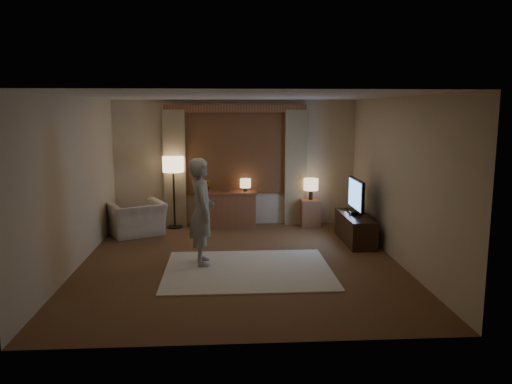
{
  "coord_description": "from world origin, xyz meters",
  "views": [
    {
      "loc": [
        -0.23,
        -7.6,
        2.41
      ],
      "look_at": [
        0.29,
        0.6,
        1.04
      ],
      "focal_mm": 35.0,
      "sensor_mm": 36.0,
      "label": 1
    }
  ],
  "objects": [
    {
      "name": "rug",
      "position": [
        0.11,
        -0.37,
        0.01
      ],
      "size": [
        2.5,
        2.0,
        0.02
      ],
      "primitive_type": "cube",
      "color": "beige",
      "rests_on": "floor"
    },
    {
      "name": "side_table",
      "position": [
        1.54,
        2.45,
        0.28
      ],
      "size": [
        0.4,
        0.4,
        0.56
      ],
      "primitive_type": "cube",
      "color": "brown",
      "rests_on": "floor"
    },
    {
      "name": "tv_stand",
      "position": [
        2.15,
        1.17,
        0.25
      ],
      "size": [
        0.45,
        1.4,
        0.5
      ],
      "primitive_type": "cube",
      "color": "black",
      "rests_on": "floor"
    },
    {
      "name": "room",
      "position": [
        0.0,
        0.5,
        1.33
      ],
      "size": [
        5.04,
        5.54,
        2.64
      ],
      "color": "brown",
      "rests_on": "ground"
    },
    {
      "name": "person",
      "position": [
        -0.59,
        -0.03,
        0.85
      ],
      "size": [
        0.48,
        0.65,
        1.66
      ],
      "primitive_type": "imported",
      "rotation": [
        0.0,
        0.0,
        1.71
      ],
      "color": "#A8A49B",
      "rests_on": "rug"
    },
    {
      "name": "plant",
      "position": [
        -0.61,
        2.5,
        0.85
      ],
      "size": [
        0.17,
        0.13,
        0.3
      ],
      "primitive_type": "imported",
      "color": "#999999",
      "rests_on": "sideboard"
    },
    {
      "name": "table_lamp_sideboard",
      "position": [
        0.19,
        2.5,
        0.9
      ],
      "size": [
        0.22,
        0.22,
        0.3
      ],
      "color": "black",
      "rests_on": "sideboard"
    },
    {
      "name": "sideboard",
      "position": [
        -0.21,
        2.5,
        0.35
      ],
      "size": [
        1.2,
        0.4,
        0.7
      ],
      "primitive_type": "cube",
      "color": "brown",
      "rests_on": "floor"
    },
    {
      "name": "picture_frame",
      "position": [
        -0.21,
        2.5,
        0.8
      ],
      "size": [
        0.16,
        0.02,
        0.2
      ],
      "primitive_type": "cube",
      "color": "brown",
      "rests_on": "sideboard"
    },
    {
      "name": "table_lamp_side",
      "position": [
        1.54,
        2.45,
        0.87
      ],
      "size": [
        0.3,
        0.3,
        0.44
      ],
      "color": "black",
      "rests_on": "side_table"
    },
    {
      "name": "floor_lamp",
      "position": [
        -1.26,
        2.5,
        1.23
      ],
      "size": [
        0.43,
        0.43,
        1.47
      ],
      "color": "black",
      "rests_on": "floor"
    },
    {
      "name": "armchair",
      "position": [
        -1.93,
        1.92,
        0.32
      ],
      "size": [
        1.27,
        1.22,
        0.64
      ],
      "primitive_type": "imported",
      "rotation": [
        0.0,
        0.0,
        -2.66
      ],
      "color": "beige",
      "rests_on": "floor"
    },
    {
      "name": "tv",
      "position": [
        2.15,
        1.17,
        0.87
      ],
      "size": [
        0.23,
        0.92,
        0.67
      ],
      "color": "black",
      "rests_on": "tv_stand"
    }
  ]
}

